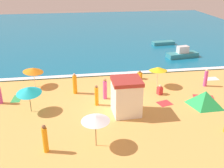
{
  "coord_description": "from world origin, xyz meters",
  "views": [
    {
      "loc": [
        -3.34,
        -19.65,
        10.29
      ],
      "look_at": [
        -0.03,
        1.97,
        0.8
      ],
      "focal_mm": 42.6,
      "sensor_mm": 36.0,
      "label": 1
    }
  ],
  "objects_px": {
    "beachgoer_2": "(206,78)",
    "beach_umbrella_4": "(95,119)",
    "beach_umbrella_3": "(33,70)",
    "beachgoer_12": "(97,96)",
    "beachgoer_7": "(160,90)",
    "small_boat_1": "(163,43)",
    "beach_umbrella_2": "(29,90)",
    "beachgoer_3": "(140,75)",
    "small_boat_0": "(182,54)",
    "lifeguard_cabana": "(126,96)",
    "beach_umbrella_0": "(158,69)",
    "beach_tent": "(205,99)",
    "beachgoer_10": "(45,139)",
    "beachgoer_0": "(75,84)",
    "beachgoer_5": "(105,89)"
  },
  "relations": [
    {
      "from": "lifeguard_cabana",
      "to": "beachgoer_2",
      "type": "distance_m",
      "value": 9.41
    },
    {
      "from": "beach_umbrella_2",
      "to": "beachgoer_3",
      "type": "height_order",
      "value": "beach_umbrella_2"
    },
    {
      "from": "beach_umbrella_2",
      "to": "beachgoer_12",
      "type": "height_order",
      "value": "beach_umbrella_2"
    },
    {
      "from": "beachgoer_10",
      "to": "small_boat_1",
      "type": "relative_size",
      "value": 0.58
    },
    {
      "from": "beach_umbrella_0",
      "to": "beach_tent",
      "type": "height_order",
      "value": "beach_umbrella_0"
    },
    {
      "from": "beach_umbrella_3",
      "to": "beachgoer_0",
      "type": "bearing_deg",
      "value": -29.44
    },
    {
      "from": "beach_umbrella_2",
      "to": "small_boat_0",
      "type": "relative_size",
      "value": 0.53
    },
    {
      "from": "beach_umbrella_3",
      "to": "beachgoer_12",
      "type": "distance_m",
      "value": 7.21
    },
    {
      "from": "beach_umbrella_4",
      "to": "beachgoer_0",
      "type": "bearing_deg",
      "value": 97.88
    },
    {
      "from": "beachgoer_7",
      "to": "beach_umbrella_2",
      "type": "bearing_deg",
      "value": -172.38
    },
    {
      "from": "beach_umbrella_0",
      "to": "small_boat_0",
      "type": "bearing_deg",
      "value": 54.03
    },
    {
      "from": "beachgoer_0",
      "to": "beachgoer_7",
      "type": "bearing_deg",
      "value": -10.23
    },
    {
      "from": "beach_tent",
      "to": "beachgoer_7",
      "type": "bearing_deg",
      "value": 136.27
    },
    {
      "from": "beach_umbrella_2",
      "to": "beachgoer_2",
      "type": "bearing_deg",
      "value": 9.21
    },
    {
      "from": "beachgoer_12",
      "to": "small_boat_0",
      "type": "xyz_separation_m",
      "value": [
        11.86,
        10.92,
        -0.29
      ]
    },
    {
      "from": "beachgoer_5",
      "to": "beachgoer_0",
      "type": "bearing_deg",
      "value": 149.79
    },
    {
      "from": "beachgoer_5",
      "to": "beachgoer_12",
      "type": "height_order",
      "value": "beachgoer_5"
    },
    {
      "from": "beach_tent",
      "to": "small_boat_0",
      "type": "height_order",
      "value": "small_boat_0"
    },
    {
      "from": "beach_umbrella_0",
      "to": "small_boat_1",
      "type": "height_order",
      "value": "beach_umbrella_0"
    },
    {
      "from": "beach_umbrella_0",
      "to": "beachgoer_0",
      "type": "relative_size",
      "value": 1.05
    },
    {
      "from": "beach_umbrella_2",
      "to": "beachgoer_5",
      "type": "bearing_deg",
      "value": 12.55
    },
    {
      "from": "beach_umbrella_2",
      "to": "beachgoer_10",
      "type": "xyz_separation_m",
      "value": [
        1.55,
        -5.32,
        -0.92
      ]
    },
    {
      "from": "beach_umbrella_2",
      "to": "small_boat_1",
      "type": "relative_size",
      "value": 0.66
    },
    {
      "from": "beach_umbrella_4",
      "to": "small_boat_1",
      "type": "distance_m",
      "value": 25.7
    },
    {
      "from": "lifeguard_cabana",
      "to": "beach_umbrella_0",
      "type": "relative_size",
      "value": 1.43
    },
    {
      "from": "beachgoer_12",
      "to": "beachgoer_3",
      "type": "bearing_deg",
      "value": 45.77
    },
    {
      "from": "beach_umbrella_4",
      "to": "beachgoer_10",
      "type": "xyz_separation_m",
      "value": [
        -3.08,
        -0.15,
        -1.06
      ]
    },
    {
      "from": "beach_umbrella_0",
      "to": "beachgoer_7",
      "type": "xyz_separation_m",
      "value": [
        -0.3,
        -1.73,
        -1.37
      ]
    },
    {
      "from": "small_boat_0",
      "to": "beach_umbrella_0",
      "type": "bearing_deg",
      "value": -125.97
    },
    {
      "from": "beach_tent",
      "to": "beachgoer_2",
      "type": "xyz_separation_m",
      "value": [
        1.98,
        3.84,
        0.14
      ]
    },
    {
      "from": "beach_umbrella_4",
      "to": "beachgoer_5",
      "type": "height_order",
      "value": "beach_umbrella_4"
    },
    {
      "from": "small_boat_0",
      "to": "beachgoer_0",
      "type": "bearing_deg",
      "value": -148.28
    },
    {
      "from": "lifeguard_cabana",
      "to": "beachgoer_5",
      "type": "xyz_separation_m",
      "value": [
        -1.28,
        2.77,
        -0.53
      ]
    },
    {
      "from": "small_boat_1",
      "to": "beachgoer_3",
      "type": "bearing_deg",
      "value": -118.58
    },
    {
      "from": "lifeguard_cabana",
      "to": "beach_umbrella_3",
      "type": "bearing_deg",
      "value": 139.93
    },
    {
      "from": "beach_tent",
      "to": "beachgoer_3",
      "type": "height_order",
      "value": "beach_tent"
    },
    {
      "from": "beach_umbrella_4",
      "to": "small_boat_0",
      "type": "height_order",
      "value": "beach_umbrella_4"
    },
    {
      "from": "beachgoer_0",
      "to": "beachgoer_7",
      "type": "relative_size",
      "value": 2.07
    },
    {
      "from": "beachgoer_7",
      "to": "small_boat_1",
      "type": "relative_size",
      "value": 0.28
    },
    {
      "from": "small_boat_0",
      "to": "beachgoer_7",
      "type": "bearing_deg",
      "value": -122.13
    },
    {
      "from": "beach_umbrella_3",
      "to": "beachgoer_10",
      "type": "relative_size",
      "value": 1.31
    },
    {
      "from": "beachgoer_3",
      "to": "beachgoer_7",
      "type": "bearing_deg",
      "value": -76.83
    },
    {
      "from": "beach_umbrella_3",
      "to": "beachgoer_10",
      "type": "distance_m",
      "value": 10.43
    },
    {
      "from": "beach_tent",
      "to": "beachgoer_12",
      "type": "bearing_deg",
      "value": 169.84
    },
    {
      "from": "beach_umbrella_2",
      "to": "beachgoer_3",
      "type": "bearing_deg",
      "value": 27.6
    },
    {
      "from": "beachgoer_2",
      "to": "small_boat_0",
      "type": "bearing_deg",
      "value": 81.72
    },
    {
      "from": "beachgoer_2",
      "to": "beach_umbrella_4",
      "type": "bearing_deg",
      "value": -145.36
    },
    {
      "from": "beachgoer_2",
      "to": "beachgoer_10",
      "type": "height_order",
      "value": "beachgoer_10"
    },
    {
      "from": "beachgoer_2",
      "to": "beachgoer_3",
      "type": "bearing_deg",
      "value": 154.78
    },
    {
      "from": "beach_tent",
      "to": "beachgoer_0",
      "type": "relative_size",
      "value": 1.56
    }
  ]
}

